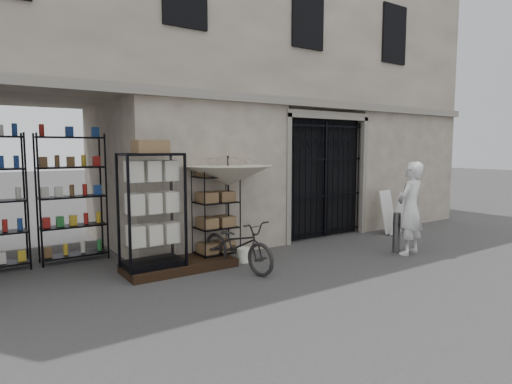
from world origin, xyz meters
TOP-DOWN VIEW (x-y plane):
  - ground at (0.00, 0.00)m, footprint 80.00×80.00m
  - main_building at (0.00, 4.00)m, footprint 14.00×4.00m
  - shop_recess at (-4.50, 2.80)m, footprint 3.00×1.70m
  - shop_shelving at (-4.55, 3.30)m, footprint 2.70×0.50m
  - iron_gate at (1.75, 2.28)m, footprint 2.50×0.21m
  - step_platform at (-2.40, 1.55)m, footprint 2.00×0.90m
  - display_cabinet at (-2.91, 1.51)m, footprint 1.13×0.89m
  - wire_rack at (-1.53, 1.73)m, footprint 0.90×0.75m
  - market_umbrella at (-1.29, 1.64)m, footprint 2.01×2.03m
  - white_bucket at (-1.13, 1.34)m, footprint 0.34×0.34m
  - bicycle at (-1.52, 0.94)m, footprint 0.80×1.04m
  - steel_bollard at (1.97, 0.15)m, footprint 0.16×0.16m
  - shopkeeper at (2.06, -0.10)m, footprint 1.06×2.04m
  - easel_sign at (3.50, 1.41)m, footprint 0.61×0.68m

SIDE VIEW (x-z plane):
  - ground at x=0.00m, z-range 0.00..0.00m
  - bicycle at x=-1.52m, z-range -0.88..0.88m
  - shopkeeper at x=2.06m, z-range -0.23..0.23m
  - step_platform at x=-2.40m, z-range 0.00..0.15m
  - white_bucket at x=-1.13m, z-range 0.00..0.27m
  - steel_bollard at x=1.97m, z-range 0.00..0.85m
  - easel_sign at x=3.50m, z-range 0.02..1.12m
  - wire_rack at x=-1.53m, z-range -0.02..1.75m
  - display_cabinet at x=-2.91m, z-range -0.03..2.12m
  - shop_shelving at x=-4.55m, z-range 0.00..2.50m
  - iron_gate at x=1.75m, z-range 0.00..3.00m
  - shop_recess at x=-4.50m, z-range 0.00..3.00m
  - market_umbrella at x=-1.29m, z-range 0.55..3.03m
  - main_building at x=0.00m, z-range 0.00..9.00m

